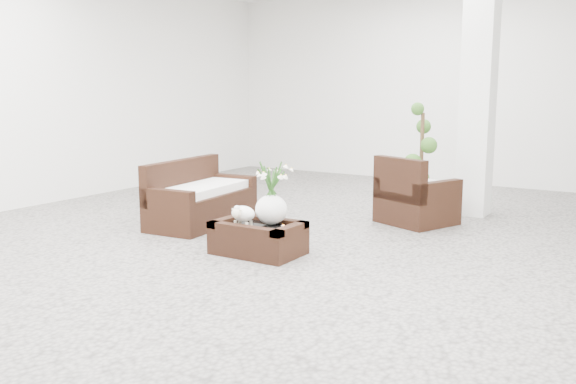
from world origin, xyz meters
The scene contains 9 objects.
ground centered at (0.00, 0.00, 0.00)m, with size 11.00×11.00×0.00m, color gray.
column centered at (1.20, 2.80, 1.75)m, with size 0.40×0.40×3.50m, color white.
coffee_table centered at (-0.13, -0.48, 0.16)m, with size 0.90×0.60×0.31m, color black.
sheep_figurine centered at (-0.25, -0.58, 0.42)m, with size 0.28×0.23×0.21m, color white.
planter_narcissus centered at (-0.03, -0.38, 0.71)m, with size 0.44×0.44×0.80m, color white, non-canonical shape.
tealight centered at (0.17, -0.46, 0.33)m, with size 0.04×0.04×0.03m, color white.
armchair centered at (0.74, 1.85, 0.43)m, with size 0.81×0.78×0.87m, color black.
loveseat centered at (-1.57, 0.34, 0.41)m, with size 1.53×0.74×0.82m, color black.
topiary centered at (0.71, 2.06, 0.76)m, with size 0.40×0.40×1.51m, color #2B511A, non-canonical shape.
Camera 1 is at (3.52, -5.74, 1.74)m, focal length 39.02 mm.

